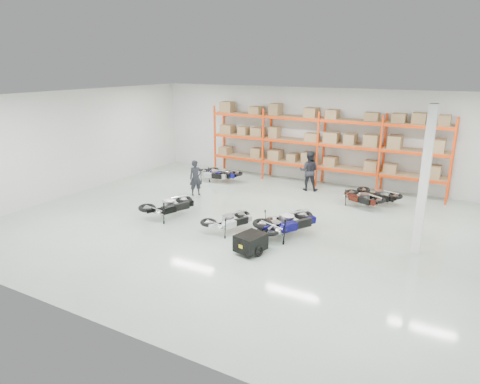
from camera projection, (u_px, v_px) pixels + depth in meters
The scene contains 14 objects.
room at pixel (258, 165), 14.54m from camera, with size 18.00×18.00×18.00m.
pallet_rack at pixel (321, 138), 19.93m from camera, with size 11.28×0.98×3.62m.
structural_column at pixel (424, 182), 12.52m from camera, with size 0.25×0.25×4.50m, color white.
moto_blue_centre at pixel (288, 218), 14.24m from camera, with size 0.90×2.03×1.24m, color #09074D, non-canonical shape.
moto_silver_left at pixel (229, 218), 14.62m from camera, with size 0.74×1.68×1.02m, color silver, non-canonical shape.
moto_black_far_left at pixel (169, 203), 15.97m from camera, with size 0.85×1.90×1.16m, color black, non-canonical shape.
moto_touring_right at pixel (273, 222), 14.26m from camera, with size 0.73×1.63×1.00m, color black, non-canonical shape.
trailer at pixel (251, 243), 12.96m from camera, with size 0.87×1.51×0.61m.
moto_back_a at pixel (222, 171), 20.94m from camera, with size 0.76×1.70×1.04m, color navy, non-canonical shape.
moto_back_b at pixel (214, 172), 20.86m from camera, with size 0.73×1.63×1.00m, color #B0B6BA, non-canonical shape.
moto_back_c at pixel (377, 192), 17.57m from camera, with size 0.74×1.66×1.01m, color black, non-canonical shape.
moto_back_d at pixel (362, 195), 17.20m from camera, with size 0.72×1.61×0.98m, color #3F120C, non-canonical shape.
person_left at pixel (196, 178), 18.66m from camera, with size 0.57×0.37×1.56m, color black.
person_back at pixel (309, 171), 19.35m from camera, with size 0.88×0.69×1.81m, color black.
Camera 1 is at (6.41, -12.68, 5.56)m, focal length 32.00 mm.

